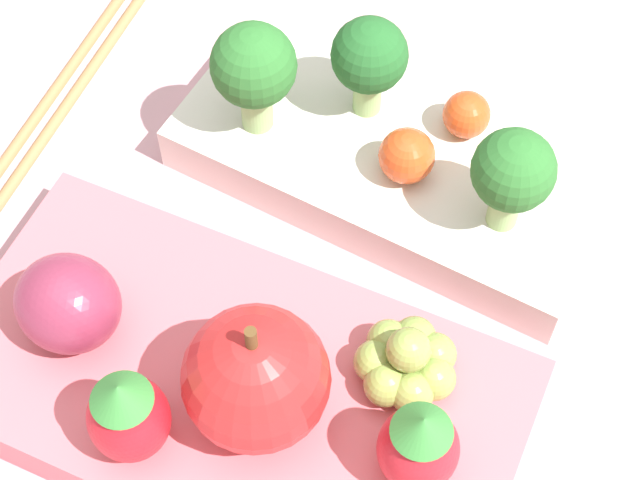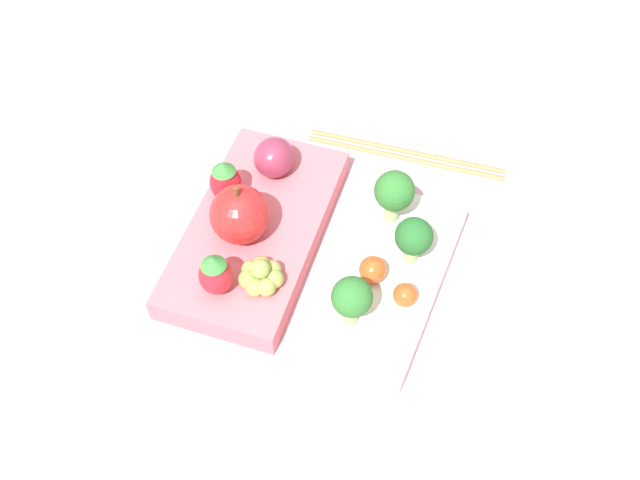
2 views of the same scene
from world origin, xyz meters
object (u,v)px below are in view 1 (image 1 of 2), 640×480
broccoli_floret_1 (513,173)px  broccoli_floret_2 (254,69)px  bento_box_fruit (235,393)px  strawberry_0 (128,415)px  bento_box_savoury (394,161)px  apple (256,379)px  strawberry_1 (419,446)px  grape_cluster (407,362)px  cherry_tomato_0 (467,115)px  plum (68,304)px  broccoli_floret_0 (369,58)px  cherry_tomato_1 (407,156)px  chopsticks_pair (60,94)px

broccoli_floret_1 → broccoli_floret_2: bearing=-175.8°
bento_box_fruit → broccoli_floret_1: (0.06, 0.12, 0.04)m
broccoli_floret_2 → strawberry_0: 0.16m
bento_box_savoury → strawberry_0: strawberry_0 is taller
apple → broccoli_floret_2: bearing=122.9°
bento_box_fruit → strawberry_1: bearing=3.2°
broccoli_floret_2 → apple: 0.14m
grape_cluster → bento_box_fruit: bearing=-147.2°
broccoli_floret_1 → grape_cluster: broccoli_floret_1 is taller
bento_box_savoury → cherry_tomato_0: bearing=46.6°
bento_box_savoury → broccoli_floret_1: broccoli_floret_1 is taller
plum → apple: bearing=5.1°
broccoli_floret_1 → broccoli_floret_2: broccoli_floret_2 is taller
broccoli_floret_0 → cherry_tomato_1: size_ratio=2.10×
broccoli_floret_1 → broccoli_floret_2: 0.12m
broccoli_floret_1 → cherry_tomato_0: (-0.04, 0.04, -0.02)m
broccoli_floret_0 → cherry_tomato_1: (0.03, -0.02, -0.02)m
grape_cluster → cherry_tomato_0: bearing=106.1°
broccoli_floret_1 → chopsticks_pair: bearing=-172.2°
broccoli_floret_2 → chopsticks_pair: 0.12m
cherry_tomato_0 → broccoli_floret_0: bearing=-165.9°
strawberry_0 → bento_box_fruit: bearing=65.7°
bento_box_savoury → bento_box_fruit: size_ratio=0.83×
bento_box_savoury → apple: size_ratio=3.07×
strawberry_1 → chopsticks_pair: 0.26m
plum → strawberry_1: bearing=6.7°
bento_box_fruit → strawberry_0: 0.06m
broccoli_floret_2 → cherry_tomato_1: 0.08m
strawberry_1 → grape_cluster: size_ratio=1.14×
grape_cluster → cherry_tomato_1: bearing=118.3°
cherry_tomato_1 → strawberry_1: strawberry_1 is taller
bento_box_fruit → apple: apple is taller
bento_box_fruit → strawberry_0: (-0.02, -0.04, 0.04)m
bento_box_savoury → broccoli_floret_2: broccoli_floret_2 is taller
broccoli_floret_2 → plum: 0.13m
plum → broccoli_floret_1: bearing=47.6°
broccoli_floret_0 → strawberry_1: broccoli_floret_0 is taller
cherry_tomato_0 → cherry_tomato_1: size_ratio=0.86×
broccoli_floret_0 → bento_box_savoury: bearing=-29.7°
broccoli_floret_0 → strawberry_0: 0.19m
cherry_tomato_0 → plum: bearing=-117.2°
cherry_tomato_0 → bento_box_savoury: bearing=-133.4°
broccoli_floret_1 → cherry_tomato_0: size_ratio=2.48×
broccoli_floret_0 → cherry_tomato_0: (0.04, 0.01, -0.02)m
broccoli_floret_0 → strawberry_1: (0.10, -0.14, -0.01)m
broccoli_floret_1 → chopsticks_pair: 0.23m
bento_box_savoury → cherry_tomato_1: (0.01, -0.01, 0.02)m
bento_box_fruit → broccoli_floret_0: broccoli_floret_0 is taller
cherry_tomato_1 → strawberry_1: bearing=-60.3°
cherry_tomato_0 → apple: (-0.01, -0.16, 0.02)m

